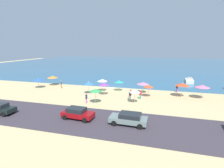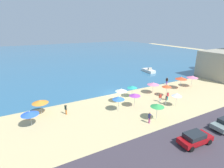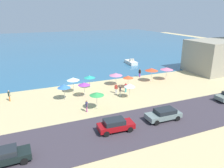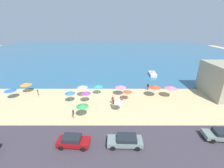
{
  "view_description": "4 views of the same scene",
  "coord_description": "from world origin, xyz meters",
  "px_view_note": "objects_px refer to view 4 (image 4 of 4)",
  "views": [
    {
      "loc": [
        9.99,
        -36.7,
        8.99
      ],
      "look_at": [
        1.06,
        -4.22,
        1.69
      ],
      "focal_mm": 28.0,
      "sensor_mm": 36.0,
      "label": 1
    },
    {
      "loc": [
        -15.79,
        -28.2,
        12.76
      ],
      "look_at": [
        -0.04,
        0.66,
        1.87
      ],
      "focal_mm": 28.0,
      "sensor_mm": 36.0,
      "label": 2
    },
    {
      "loc": [
        -8.44,
        -37.47,
        12.68
      ],
      "look_at": [
        5.55,
        -5.09,
        0.9
      ],
      "focal_mm": 35.0,
      "sensor_mm": 36.0,
      "label": 3
    },
    {
      "loc": [
        5.19,
        -32.63,
        14.21
      ],
      "look_at": [
        5.3,
        0.75,
        0.94
      ],
      "focal_mm": 24.0,
      "sensor_mm": 36.0,
      "label": 4
    }
  ],
  "objects_px": {
    "beach_umbrella_1": "(25,84)",
    "beach_umbrella_11": "(170,87)",
    "bather_3": "(113,103)",
    "beach_umbrella_5": "(98,86)",
    "bather_5": "(73,113)",
    "parked_car_2": "(222,134)",
    "skiff_nearshore": "(152,74)",
    "beach_umbrella_9": "(127,91)",
    "beach_umbrella_3": "(118,101)",
    "beach_umbrella_8": "(82,105)",
    "bather_1": "(121,100)",
    "parked_car_1": "(125,140)",
    "parked_car_3": "(73,141)",
    "beach_umbrella_10": "(154,86)",
    "bather_2": "(37,92)",
    "beach_umbrella_0": "(69,92)",
    "bather_0": "(148,86)",
    "beach_umbrella_2": "(9,90)",
    "beach_umbrella_6": "(120,87)",
    "beach_umbrella_4": "(85,93)",
    "bather_4": "(112,100)",
    "beach_umbrella_7": "(82,87)"
  },
  "relations": [
    {
      "from": "beach_umbrella_1",
      "to": "beach_umbrella_11",
      "type": "bearing_deg",
      "value": -4.42
    },
    {
      "from": "beach_umbrella_1",
      "to": "bather_3",
      "type": "relative_size",
      "value": 1.38
    },
    {
      "from": "beach_umbrella_5",
      "to": "bather_5",
      "type": "distance_m",
      "value": 9.58
    },
    {
      "from": "parked_car_2",
      "to": "skiff_nearshore",
      "type": "relative_size",
      "value": 0.95
    },
    {
      "from": "beach_umbrella_9",
      "to": "beach_umbrella_11",
      "type": "relative_size",
      "value": 0.91
    },
    {
      "from": "beach_umbrella_3",
      "to": "beach_umbrella_8",
      "type": "xyz_separation_m",
      "value": [
        -5.93,
        -1.85,
        0.17
      ]
    },
    {
      "from": "bather_1",
      "to": "beach_umbrella_5",
      "type": "bearing_deg",
      "value": 137.65
    },
    {
      "from": "bather_1",
      "to": "parked_car_1",
      "type": "height_order",
      "value": "bather_1"
    },
    {
      "from": "parked_car_3",
      "to": "beach_umbrella_5",
      "type": "bearing_deg",
      "value": 82.93
    },
    {
      "from": "beach_umbrella_10",
      "to": "bather_1",
      "type": "bearing_deg",
      "value": -155.25
    },
    {
      "from": "bather_2",
      "to": "bather_3",
      "type": "distance_m",
      "value": 16.58
    },
    {
      "from": "beach_umbrella_0",
      "to": "bather_0",
      "type": "bearing_deg",
      "value": 19.81
    },
    {
      "from": "parked_car_3",
      "to": "beach_umbrella_2",
      "type": "bearing_deg",
      "value": 140.43
    },
    {
      "from": "bather_0",
      "to": "beach_umbrella_11",
      "type": "bearing_deg",
      "value": -45.11
    },
    {
      "from": "beach_umbrella_11",
      "to": "beach_umbrella_0",
      "type": "bearing_deg",
      "value": -173.78
    },
    {
      "from": "bather_0",
      "to": "parked_car_1",
      "type": "distance_m",
      "value": 18.47
    },
    {
      "from": "beach_umbrella_1",
      "to": "beach_umbrella_8",
      "type": "xyz_separation_m",
      "value": [
        14.23,
        -9.68,
        0.18
      ]
    },
    {
      "from": "skiff_nearshore",
      "to": "beach_umbrella_1",
      "type": "bearing_deg",
      "value": -158.51
    },
    {
      "from": "beach_umbrella_6",
      "to": "parked_car_2",
      "type": "relative_size",
      "value": 0.5
    },
    {
      "from": "bather_1",
      "to": "bather_2",
      "type": "bearing_deg",
      "value": 168.88
    },
    {
      "from": "parked_car_1",
      "to": "parked_car_2",
      "type": "distance_m",
      "value": 12.93
    },
    {
      "from": "beach_umbrella_3",
      "to": "parked_car_1",
      "type": "relative_size",
      "value": 0.54
    },
    {
      "from": "bather_5",
      "to": "parked_car_2",
      "type": "height_order",
      "value": "bather_5"
    },
    {
      "from": "beach_umbrella_5",
      "to": "beach_umbrella_10",
      "type": "bearing_deg",
      "value": -5.4
    },
    {
      "from": "parked_car_3",
      "to": "beach_umbrella_4",
      "type": "bearing_deg",
      "value": 90.94
    },
    {
      "from": "beach_umbrella_5",
      "to": "bather_0",
      "type": "distance_m",
      "value": 11.59
    },
    {
      "from": "bather_0",
      "to": "skiff_nearshore",
      "type": "relative_size",
      "value": 0.35
    },
    {
      "from": "beach_umbrella_6",
      "to": "parked_car_2",
      "type": "bearing_deg",
      "value": -46.61
    },
    {
      "from": "bather_1",
      "to": "bather_2",
      "type": "xyz_separation_m",
      "value": [
        -17.5,
        3.44,
        0.05
      ]
    },
    {
      "from": "beach_umbrella_8",
      "to": "beach_umbrella_1",
      "type": "bearing_deg",
      "value": 145.77
    },
    {
      "from": "beach_umbrella_11",
      "to": "skiff_nearshore",
      "type": "bearing_deg",
      "value": 89.46
    },
    {
      "from": "bather_0",
      "to": "bather_5",
      "type": "xyz_separation_m",
      "value": [
        -14.6,
        -11.26,
        -0.04
      ]
    },
    {
      "from": "beach_umbrella_6",
      "to": "beach_umbrella_9",
      "type": "relative_size",
      "value": 1.01
    },
    {
      "from": "beach_umbrella_4",
      "to": "skiff_nearshore",
      "type": "bearing_deg",
      "value": 44.56
    },
    {
      "from": "bather_3",
      "to": "parked_car_1",
      "type": "relative_size",
      "value": 0.39
    },
    {
      "from": "bather_1",
      "to": "bather_4",
      "type": "height_order",
      "value": "bather_4"
    },
    {
      "from": "beach_umbrella_1",
      "to": "beach_umbrella_5",
      "type": "distance_m",
      "value": 16.05
    },
    {
      "from": "bather_0",
      "to": "parked_car_3",
      "type": "bearing_deg",
      "value": -127.25
    },
    {
      "from": "beach_umbrella_7",
      "to": "bather_3",
      "type": "distance_m",
      "value": 7.8
    },
    {
      "from": "bather_1",
      "to": "bather_2",
      "type": "distance_m",
      "value": 17.84
    },
    {
      "from": "beach_umbrella_2",
      "to": "bather_4",
      "type": "distance_m",
      "value": 20.92
    },
    {
      "from": "skiff_nearshore",
      "to": "beach_umbrella_3",
      "type": "bearing_deg",
      "value": -118.67
    },
    {
      "from": "parked_car_3",
      "to": "bather_5",
      "type": "bearing_deg",
      "value": 103.41
    },
    {
      "from": "bather_5",
      "to": "parked_car_3",
      "type": "xyz_separation_m",
      "value": [
        1.44,
        -6.05,
        -0.1
      ]
    },
    {
      "from": "bather_1",
      "to": "parked_car_1",
      "type": "bearing_deg",
      "value": -90.8
    },
    {
      "from": "beach_umbrella_3",
      "to": "beach_umbrella_6",
      "type": "distance_m",
      "value": 6.52
    },
    {
      "from": "skiff_nearshore",
      "to": "bather_0",
      "type": "bearing_deg",
      "value": -109.35
    },
    {
      "from": "beach_umbrella_10",
      "to": "bather_2",
      "type": "bearing_deg",
      "value": 179.52
    },
    {
      "from": "beach_umbrella_0",
      "to": "beach_umbrella_5",
      "type": "xyz_separation_m",
      "value": [
        5.11,
        3.58,
        -0.13
      ]
    },
    {
      "from": "beach_umbrella_1",
      "to": "bather_4",
      "type": "relative_size",
      "value": 1.45
    }
  ]
}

